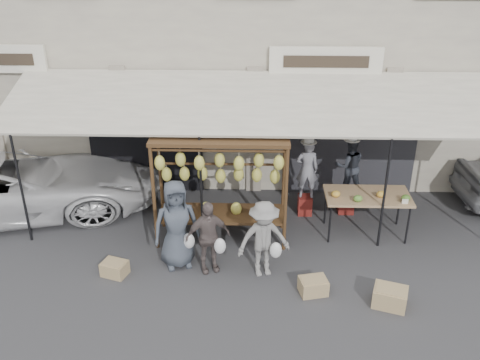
{
  "coord_description": "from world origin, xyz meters",
  "views": [
    {
      "loc": [
        0.01,
        -7.9,
        5.95
      ],
      "look_at": [
        -0.26,
        1.4,
        1.3
      ],
      "focal_mm": 40.0,
      "sensor_mm": 36.0,
      "label": 1
    }
  ],
  "objects_px": {
    "crate_near_a": "(313,286)",
    "banana_rack": "(220,169)",
    "customer_mid": "(208,237)",
    "customer_left": "(176,224)",
    "customer_right": "(264,239)",
    "crate_near_b": "(390,297)",
    "produce_table": "(368,197)",
    "vendor_left": "(307,169)",
    "crate_far": "(115,268)",
    "vendor_right": "(349,166)"
  },
  "relations": [
    {
      "from": "customer_left",
      "to": "crate_far",
      "type": "xyz_separation_m",
      "value": [
        -1.12,
        -0.37,
        -0.73
      ]
    },
    {
      "from": "vendor_left",
      "to": "banana_rack",
      "type": "bearing_deg",
      "value": 30.87
    },
    {
      "from": "customer_right",
      "to": "crate_near_a",
      "type": "height_order",
      "value": "customer_right"
    },
    {
      "from": "banana_rack",
      "to": "crate_near_a",
      "type": "relative_size",
      "value": 5.56
    },
    {
      "from": "customer_mid",
      "to": "crate_near_a",
      "type": "relative_size",
      "value": 3.03
    },
    {
      "from": "vendor_right",
      "to": "crate_far",
      "type": "distance_m",
      "value": 5.27
    },
    {
      "from": "produce_table",
      "to": "vendor_right",
      "type": "distance_m",
      "value": 0.98
    },
    {
      "from": "crate_near_b",
      "to": "crate_far",
      "type": "relative_size",
      "value": 1.25
    },
    {
      "from": "banana_rack",
      "to": "produce_table",
      "type": "bearing_deg",
      "value": 5.04
    },
    {
      "from": "banana_rack",
      "to": "customer_mid",
      "type": "distance_m",
      "value": 1.38
    },
    {
      "from": "customer_right",
      "to": "crate_near_b",
      "type": "xyz_separation_m",
      "value": [
        2.13,
        -0.82,
        -0.58
      ]
    },
    {
      "from": "crate_near_a",
      "to": "crate_far",
      "type": "xyz_separation_m",
      "value": [
        -3.59,
        0.42,
        -0.01
      ]
    },
    {
      "from": "customer_left",
      "to": "crate_far",
      "type": "height_order",
      "value": "customer_left"
    },
    {
      "from": "crate_far",
      "to": "produce_table",
      "type": "bearing_deg",
      "value": 17.74
    },
    {
      "from": "crate_near_a",
      "to": "customer_left",
      "type": "bearing_deg",
      "value": 162.16
    },
    {
      "from": "crate_near_a",
      "to": "crate_near_b",
      "type": "height_order",
      "value": "crate_near_b"
    },
    {
      "from": "vendor_left",
      "to": "customer_mid",
      "type": "relative_size",
      "value": 0.93
    },
    {
      "from": "produce_table",
      "to": "crate_far",
      "type": "xyz_separation_m",
      "value": [
        -4.82,
        -1.54,
        -0.73
      ]
    },
    {
      "from": "banana_rack",
      "to": "customer_right",
      "type": "xyz_separation_m",
      "value": [
        0.83,
        -1.17,
        -0.82
      ]
    },
    {
      "from": "produce_table",
      "to": "customer_mid",
      "type": "height_order",
      "value": "customer_mid"
    },
    {
      "from": "banana_rack",
      "to": "customer_left",
      "type": "xyz_separation_m",
      "value": [
        -0.76,
        -0.91,
        -0.7
      ]
    },
    {
      "from": "vendor_right",
      "to": "crate_near_b",
      "type": "bearing_deg",
      "value": 90.21
    },
    {
      "from": "customer_right",
      "to": "produce_table",
      "type": "bearing_deg",
      "value": 18.77
    },
    {
      "from": "customer_mid",
      "to": "crate_near_b",
      "type": "relative_size",
      "value": 2.57
    },
    {
      "from": "crate_near_a",
      "to": "crate_far",
      "type": "distance_m",
      "value": 3.61
    },
    {
      "from": "customer_mid",
      "to": "crate_far",
      "type": "xyz_separation_m",
      "value": [
        -1.71,
        -0.22,
        -0.57
      ]
    },
    {
      "from": "customer_left",
      "to": "customer_mid",
      "type": "relative_size",
      "value": 1.23
    },
    {
      "from": "crate_near_b",
      "to": "vendor_left",
      "type": "bearing_deg",
      "value": 111.26
    },
    {
      "from": "crate_near_a",
      "to": "crate_far",
      "type": "relative_size",
      "value": 1.06
    },
    {
      "from": "customer_right",
      "to": "crate_near_a",
      "type": "relative_size",
      "value": 3.19
    },
    {
      "from": "banana_rack",
      "to": "crate_near_b",
      "type": "relative_size",
      "value": 4.73
    },
    {
      "from": "vendor_right",
      "to": "customer_left",
      "type": "bearing_deg",
      "value": 26.31
    },
    {
      "from": "customer_right",
      "to": "crate_near_a",
      "type": "bearing_deg",
      "value": -46.86
    },
    {
      "from": "banana_rack",
      "to": "customer_left",
      "type": "distance_m",
      "value": 1.37
    },
    {
      "from": "crate_near_a",
      "to": "customer_mid",
      "type": "bearing_deg",
      "value": 161.29
    },
    {
      "from": "produce_table",
      "to": "crate_far",
      "type": "relative_size",
      "value": 3.85
    },
    {
      "from": "vendor_right",
      "to": "customer_mid",
      "type": "height_order",
      "value": "vendor_right"
    },
    {
      "from": "vendor_right",
      "to": "crate_far",
      "type": "bearing_deg",
      "value": 23.41
    },
    {
      "from": "banana_rack",
      "to": "crate_far",
      "type": "xyz_separation_m",
      "value": [
        -1.88,
        -1.28,
        -1.43
      ]
    },
    {
      "from": "vendor_left",
      "to": "vendor_right",
      "type": "height_order",
      "value": "vendor_right"
    },
    {
      "from": "customer_left",
      "to": "customer_right",
      "type": "distance_m",
      "value": 1.62
    },
    {
      "from": "crate_near_b",
      "to": "customer_right",
      "type": "bearing_deg",
      "value": 158.87
    },
    {
      "from": "vendor_left",
      "to": "crate_near_b",
      "type": "xyz_separation_m",
      "value": [
        1.19,
        -3.06,
        -0.92
      ]
    },
    {
      "from": "crate_near_a",
      "to": "banana_rack",
      "type": "bearing_deg",
      "value": 135.03
    },
    {
      "from": "customer_mid",
      "to": "customer_left",
      "type": "bearing_deg",
      "value": 145.52
    },
    {
      "from": "banana_rack",
      "to": "vendor_left",
      "type": "distance_m",
      "value": 2.12
    },
    {
      "from": "crate_near_b",
      "to": "produce_table",
      "type": "bearing_deg",
      "value": 90.75
    },
    {
      "from": "customer_mid",
      "to": "crate_near_b",
      "type": "bearing_deg",
      "value": -36.02
    },
    {
      "from": "produce_table",
      "to": "customer_mid",
      "type": "relative_size",
      "value": 1.2
    },
    {
      "from": "customer_left",
      "to": "customer_right",
      "type": "relative_size",
      "value": 1.17
    }
  ]
}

